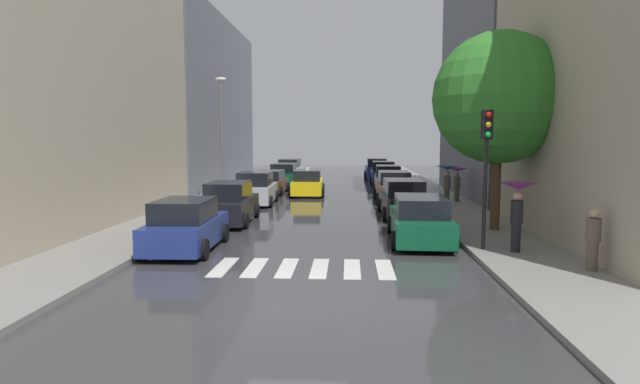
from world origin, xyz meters
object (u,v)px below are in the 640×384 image
(taxi_midroad, at_px, (308,183))
(pedestrian_by_kerb, at_px, (457,175))
(pedestrian_near_tree, at_px, (517,202))
(traffic_light_right_corner, at_px, (486,148))
(parked_car_right_second, at_px, (403,199))
(parked_car_left_third, at_px, (256,189))
(parked_car_right_third, at_px, (394,188))
(parked_car_left_sixth, at_px, (290,170))
(parked_car_left_nearest, at_px, (186,226))
(parked_car_left_second, at_px, (230,204))
(parked_car_left_fourth, at_px, (270,183))
(parked_car_right_fifth, at_px, (383,173))
(street_tree_right, at_px, (499,98))
(pedestrian_far_side, at_px, (593,239))
(parked_car_right_fourth, at_px, (388,180))
(lamp_post_left, at_px, (222,131))
(parked_car_left_fifth, at_px, (284,175))
(pedestrian_foreground, at_px, (447,176))
(parked_car_right_nearest, at_px, (420,220))
(parked_car_right_sixth, at_px, (376,169))

(taxi_midroad, distance_m, pedestrian_by_kerb, 9.51)
(pedestrian_near_tree, bearing_deg, traffic_light_right_corner, 52.96)
(parked_car_right_second, bearing_deg, pedestrian_by_kerb, -37.33)
(parked_car_left_third, height_order, traffic_light_right_corner, traffic_light_right_corner)
(parked_car_right_third, bearing_deg, parked_car_left_sixth, 25.73)
(parked_car_left_nearest, bearing_deg, parked_car_right_second, -45.63)
(parked_car_right_third, distance_m, taxi_midroad, 6.05)
(parked_car_left_second, distance_m, parked_car_right_third, 11.00)
(parked_car_left_fourth, bearing_deg, parked_car_right_third, -115.59)
(parked_car_right_third, height_order, traffic_light_right_corner, traffic_light_right_corner)
(parked_car_right_fifth, height_order, street_tree_right, street_tree_right)
(parked_car_right_third, distance_m, pedestrian_by_kerb, 3.58)
(parked_car_left_third, relative_size, pedestrian_far_side, 2.56)
(parked_car_left_second, bearing_deg, parked_car_right_third, -45.26)
(parked_car_right_second, bearing_deg, traffic_light_right_corner, -168.61)
(parked_car_left_sixth, xyz_separation_m, taxi_midroad, (2.63, -13.17, -0.08))
(parked_car_right_second, distance_m, parked_car_right_fifth, 17.85)
(parked_car_left_fourth, height_order, pedestrian_by_kerb, pedestrian_by_kerb)
(parked_car_right_second, height_order, parked_car_right_fourth, parked_car_right_fourth)
(parked_car_right_second, height_order, street_tree_right, street_tree_right)
(pedestrian_far_side, height_order, lamp_post_left, lamp_post_left)
(parked_car_right_fifth, bearing_deg, parked_car_left_fifth, 109.91)
(pedestrian_foreground, height_order, pedestrian_far_side, pedestrian_foreground)
(parked_car_right_second, height_order, pedestrian_near_tree, pedestrian_near_tree)
(parked_car_right_third, bearing_deg, pedestrian_near_tree, -169.37)
(parked_car_left_third, relative_size, traffic_light_right_corner, 0.97)
(parked_car_left_sixth, bearing_deg, pedestrian_near_tree, -158.26)
(parked_car_left_fourth, height_order, parked_car_right_fourth, parked_car_right_fourth)
(parked_car_left_second, height_order, street_tree_right, street_tree_right)
(pedestrian_near_tree, xyz_separation_m, pedestrian_by_kerb, (0.84, 12.73, -0.09))
(traffic_light_right_corner, relative_size, lamp_post_left, 0.64)
(pedestrian_near_tree, xyz_separation_m, lamp_post_left, (-11.87, 11.69, 2.34))
(parked_car_right_nearest, relative_size, parked_car_right_fifth, 1.05)
(parked_car_right_sixth, distance_m, pedestrian_foreground, 21.21)
(parked_car_left_second, distance_m, parked_car_right_nearest, 8.34)
(parked_car_left_fourth, relative_size, parked_car_left_fifth, 1.03)
(parked_car_right_fourth, bearing_deg, parked_car_right_second, -178.74)
(parked_car_left_fourth, relative_size, pedestrian_far_side, 2.84)
(pedestrian_near_tree, xyz_separation_m, street_tree_right, (0.47, 4.00, 3.39))
(traffic_light_right_corner, bearing_deg, street_tree_right, 69.69)
(parked_car_left_fifth, distance_m, taxi_midroad, 6.93)
(parked_car_left_fifth, distance_m, parked_car_right_second, 17.02)
(parked_car_right_fourth, bearing_deg, pedestrian_by_kerb, -151.80)
(parked_car_right_fifth, xyz_separation_m, parked_car_right_sixth, (-0.24, 5.88, 0.01))
(parked_car_left_second, distance_m, parked_car_right_fourth, 15.60)
(street_tree_right, xyz_separation_m, traffic_light_right_corner, (-1.34, -3.62, -1.79))
(parked_car_left_fifth, xyz_separation_m, parked_car_right_second, (7.46, -15.30, 0.00))
(pedestrian_by_kerb, distance_m, street_tree_right, 9.40)
(parked_car_right_fourth, height_order, parked_car_right_sixth, parked_car_right_sixth)
(parked_car_left_fifth, xyz_separation_m, pedestrian_by_kerb, (10.86, -10.68, 0.79))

